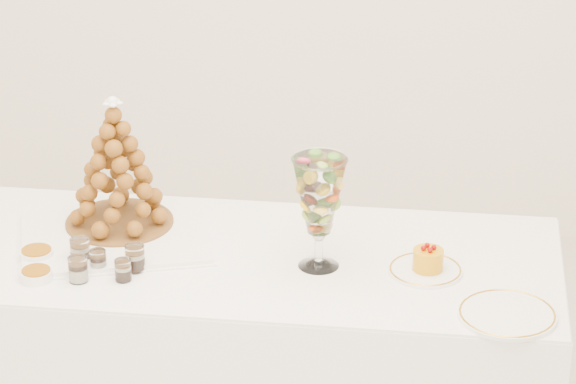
# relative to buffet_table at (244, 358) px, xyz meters

# --- Properties ---
(buffet_table) EXTENTS (1.82, 0.73, 0.69)m
(buffet_table) POSITION_rel_buffet_table_xyz_m (0.00, 0.00, 0.00)
(buffet_table) COLOR white
(buffet_table) RESTS_ON ground
(lace_tray) EXTENTS (0.63, 0.54, 0.02)m
(lace_tray) POSITION_rel_buffet_table_xyz_m (-0.38, 0.04, 0.35)
(lace_tray) COLOR white
(lace_tray) RESTS_ON buffet_table
(macaron_vase) EXTENTS (0.15, 0.15, 0.33)m
(macaron_vase) POSITION_rel_buffet_table_xyz_m (0.22, -0.04, 0.56)
(macaron_vase) COLOR white
(macaron_vase) RESTS_ON buffet_table
(cake_plate) EXTENTS (0.21, 0.21, 0.01)m
(cake_plate) POSITION_rel_buffet_table_xyz_m (0.52, -0.04, 0.35)
(cake_plate) COLOR white
(cake_plate) RESTS_ON buffet_table
(spare_plate) EXTENTS (0.26, 0.26, 0.01)m
(spare_plate) POSITION_rel_buffet_table_xyz_m (0.74, -0.26, 0.35)
(spare_plate) COLOR white
(spare_plate) RESTS_ON buffet_table
(verrine_a) EXTENTS (0.06, 0.06, 0.08)m
(verrine_a) POSITION_rel_buffet_table_xyz_m (-0.44, -0.11, 0.38)
(verrine_a) COLOR white
(verrine_a) RESTS_ON buffet_table
(verrine_b) EXTENTS (0.05, 0.05, 0.06)m
(verrine_b) POSITION_rel_buffet_table_xyz_m (-0.38, -0.14, 0.38)
(verrine_b) COLOR white
(verrine_b) RESTS_ON buffet_table
(verrine_c) EXTENTS (0.07, 0.07, 0.07)m
(verrine_c) POSITION_rel_buffet_table_xyz_m (-0.28, -0.13, 0.38)
(verrine_c) COLOR white
(verrine_c) RESTS_ON buffet_table
(verrine_d) EXTENTS (0.07, 0.07, 0.07)m
(verrine_d) POSITION_rel_buffet_table_xyz_m (-0.42, -0.21, 0.38)
(verrine_d) COLOR white
(verrine_d) RESTS_ON buffet_table
(verrine_e) EXTENTS (0.05, 0.05, 0.06)m
(verrine_e) POSITION_rel_buffet_table_xyz_m (-0.30, -0.19, 0.38)
(verrine_e) COLOR white
(verrine_e) RESTS_ON buffet_table
(ramekin_back) EXTENTS (0.09, 0.09, 0.03)m
(ramekin_back) POSITION_rel_buffet_table_xyz_m (-0.57, -0.10, 0.36)
(ramekin_back) COLOR white
(ramekin_back) RESTS_ON buffet_table
(ramekin_front) EXTENTS (0.09, 0.09, 0.03)m
(ramekin_front) POSITION_rel_buffet_table_xyz_m (-0.54, -0.22, 0.36)
(ramekin_front) COLOR white
(ramekin_front) RESTS_ON buffet_table
(croquembouche) EXTENTS (0.32, 0.32, 0.40)m
(croquembouche) POSITION_rel_buffet_table_xyz_m (-0.39, 0.12, 0.56)
(croquembouche) COLOR brown
(croquembouche) RESTS_ON lace_tray
(mousse_cake) EXTENTS (0.09, 0.09, 0.08)m
(mousse_cake) POSITION_rel_buffet_table_xyz_m (0.53, -0.04, 0.39)
(mousse_cake) COLOR orange
(mousse_cake) RESTS_ON cake_plate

